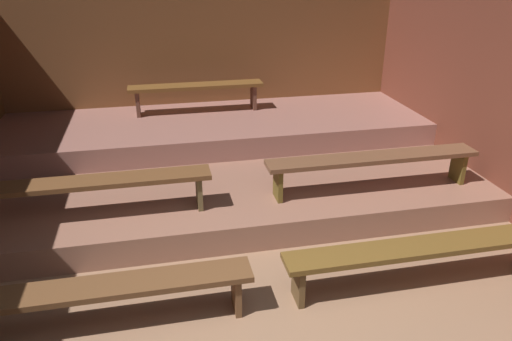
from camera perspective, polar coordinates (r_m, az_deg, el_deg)
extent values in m
cube|color=#926B50|center=(5.45, -2.45, -5.45)|extent=(6.55, 5.85, 0.08)
cube|color=brown|center=(7.43, -6.05, 12.29)|extent=(6.55, 0.06, 2.27)
cube|color=brown|center=(6.13, 25.43, 7.54)|extent=(0.06, 5.85, 2.27)
cube|color=#92624F|center=(6.13, -3.86, -0.03)|extent=(5.75, 3.32, 0.29)
cube|color=#9B665A|center=(6.76, -4.93, 4.93)|extent=(5.75, 1.72, 0.29)
cube|color=brown|center=(3.90, -18.78, -13.09)|extent=(2.41, 0.29, 0.05)
cube|color=brown|center=(4.01, -2.35, -14.04)|extent=(0.05, 0.23, 0.35)
cube|color=brown|center=(4.39, 18.97, -8.55)|extent=(2.41, 0.29, 0.05)
cube|color=brown|center=(4.10, 5.01, -13.07)|extent=(0.05, 0.23, 0.35)
cube|color=brown|center=(4.87, -19.18, -1.33)|extent=(2.33, 0.29, 0.05)
cube|color=brown|center=(4.92, -6.73, -2.40)|extent=(0.05, 0.23, 0.35)
cube|color=brown|center=(5.31, 13.66, 1.47)|extent=(2.33, 0.29, 0.05)
cube|color=brown|center=(5.05, 2.61, -1.54)|extent=(0.05, 0.23, 0.35)
cube|color=brown|center=(5.90, 22.73, 0.42)|extent=(0.05, 0.23, 0.35)
cube|color=brown|center=(6.95, -7.07, 9.85)|extent=(1.89, 0.29, 0.05)
cube|color=brown|center=(6.99, -13.77, 7.71)|extent=(0.05, 0.23, 0.35)
cube|color=brown|center=(7.12, -0.31, 8.71)|extent=(0.05, 0.23, 0.35)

